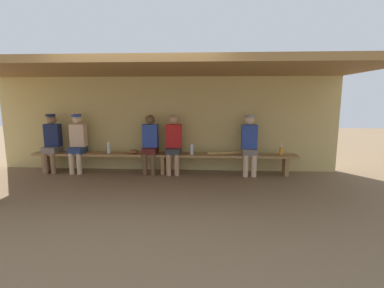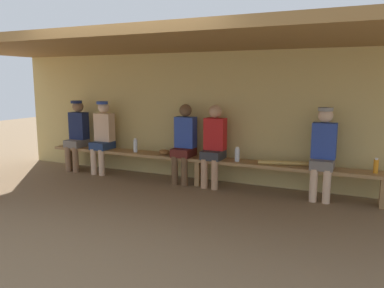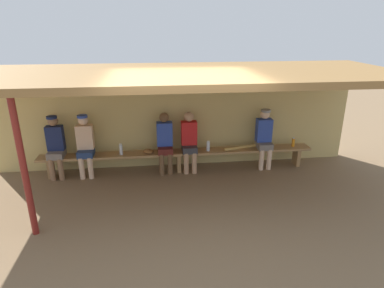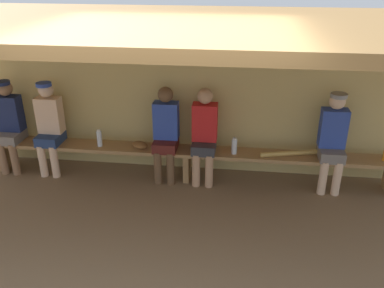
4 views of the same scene
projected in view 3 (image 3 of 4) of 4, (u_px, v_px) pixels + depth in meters
name	position (u px, v px, depth m)	size (l,w,h in m)	color
ground_plane	(186.00, 206.00, 6.02)	(24.00, 24.00, 0.00)	brown
back_wall	(177.00, 118.00, 7.50)	(8.00, 0.20, 2.20)	tan
dugout_roof	(181.00, 75.00, 5.89)	(8.00, 2.80, 0.12)	olive
support_post	(24.00, 170.00, 4.85)	(0.10, 0.10, 2.20)	maroon
bench	(179.00, 154.00, 7.33)	(6.00, 0.36, 0.46)	#9E7547
player_in_blue	(264.00, 136.00, 7.42)	(0.34, 0.42, 1.34)	slate
player_middle	(55.00, 144.00, 6.92)	(0.34, 0.42, 1.34)	slate
player_rightmost	(165.00, 140.00, 7.18)	(0.34, 0.42, 1.34)	#591E19
player_in_white	(85.00, 143.00, 6.99)	(0.34, 0.42, 1.34)	navy
player_leftmost	(189.00, 139.00, 7.24)	(0.34, 0.42, 1.34)	#333338
water_bottle_green	(293.00, 142.00, 7.57)	(0.07, 0.07, 0.21)	orange
water_bottle_blue	(208.00, 146.00, 7.30)	(0.07, 0.07, 0.23)	silver
water_bottle_clear	(121.00, 149.00, 7.09)	(0.07, 0.07, 0.25)	silver
baseball_glove_tan	(148.00, 151.00, 7.19)	(0.24, 0.17, 0.09)	brown
baseball_bat	(242.00, 147.00, 7.45)	(0.07, 0.07, 0.90)	tan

